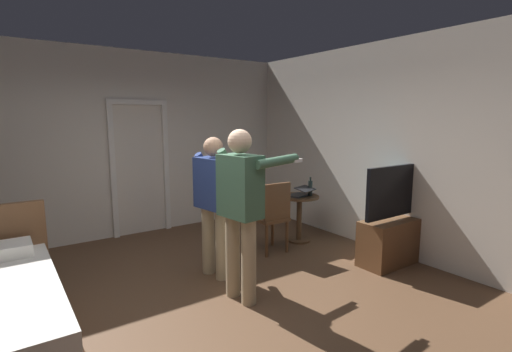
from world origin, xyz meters
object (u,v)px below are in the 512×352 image
(wooden_chair, at_px, (273,214))
(suitcase_dark, at_px, (3,270))
(tv_flatscreen, at_px, (393,233))
(side_table, at_px, (299,211))
(person_blue_shirt, at_px, (241,202))
(bottle_on_table, at_px, (310,188))
(person_striped_shirt, at_px, (215,197))
(laptop, at_px, (301,193))

(wooden_chair, height_order, suitcase_dark, wooden_chair)
(tv_flatscreen, height_order, suitcase_dark, tv_flatscreen)
(side_table, relative_size, wooden_chair, 0.71)
(person_blue_shirt, bearing_deg, tv_flatscreen, -7.53)
(bottle_on_table, relative_size, person_striped_shirt, 0.17)
(tv_flatscreen, relative_size, side_table, 1.82)
(suitcase_dark, bearing_deg, wooden_chair, 2.32)
(bottle_on_table, xyz_separation_m, wooden_chair, (-0.77, -0.09, -0.27))
(wooden_chair, xyz_separation_m, person_blue_shirt, (-1.08, -0.89, 0.48))
(bottle_on_table, relative_size, suitcase_dark, 0.62)
(side_table, bearing_deg, wooden_chair, -164.63)
(side_table, distance_m, suitcase_dark, 3.78)
(wooden_chair, distance_m, suitcase_dark, 3.21)
(side_table, height_order, person_striped_shirt, person_striped_shirt)
(tv_flatscreen, xyz_separation_m, laptop, (-0.43, 1.30, 0.36))
(person_blue_shirt, height_order, suitcase_dark, person_blue_shirt)
(laptop, xyz_separation_m, person_blue_shirt, (-1.69, -1.02, 0.27))
(laptop, bearing_deg, bottle_on_table, -13.87)
(tv_flatscreen, bearing_deg, person_striped_shirt, 155.15)
(tv_flatscreen, relative_size, person_striped_shirt, 0.77)
(person_blue_shirt, distance_m, suitcase_dark, 2.73)
(tv_flatscreen, relative_size, person_blue_shirt, 0.73)
(bottle_on_table, xyz_separation_m, person_striped_shirt, (-1.78, -0.31, 0.14))
(laptop, xyz_separation_m, wooden_chair, (-0.61, -0.13, -0.21))
(side_table, bearing_deg, suitcase_dark, 170.76)
(wooden_chair, relative_size, person_striped_shirt, 0.60)
(bottle_on_table, height_order, wooden_chair, wooden_chair)
(side_table, distance_m, person_blue_shirt, 2.09)
(person_blue_shirt, height_order, person_striped_shirt, person_blue_shirt)
(tv_flatscreen, xyz_separation_m, suitcase_dark, (-4.13, 1.95, -0.17))
(wooden_chair, bearing_deg, suitcase_dark, 165.88)
(side_table, xyz_separation_m, laptop, (-0.02, -0.04, 0.29))
(laptop, xyz_separation_m, suitcase_dark, (-3.70, 0.65, -0.53))
(wooden_chair, bearing_deg, side_table, 15.37)
(side_table, bearing_deg, laptop, -112.51)
(bottle_on_table, relative_size, person_blue_shirt, 0.16)
(side_table, height_order, laptop, laptop)
(person_blue_shirt, relative_size, suitcase_dark, 3.87)
(person_blue_shirt, bearing_deg, laptop, 31.08)
(person_blue_shirt, distance_m, person_striped_shirt, 0.68)
(person_striped_shirt, relative_size, suitcase_dark, 3.63)
(laptop, height_order, person_striped_shirt, person_striped_shirt)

